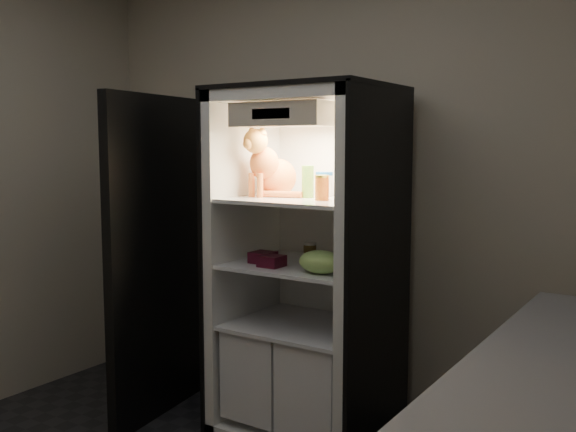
# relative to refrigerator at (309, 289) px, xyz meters

# --- Properties ---
(room_shell) EXTENTS (3.60, 3.60, 3.60)m
(room_shell) POSITION_rel_refrigerator_xyz_m (0.00, -1.38, 0.83)
(room_shell) COLOR white
(room_shell) RESTS_ON floor
(refrigerator) EXTENTS (0.90, 0.72, 1.88)m
(refrigerator) POSITION_rel_refrigerator_xyz_m (0.00, 0.00, 0.00)
(refrigerator) COLOR white
(refrigerator) RESTS_ON floor
(fridge_door) EXTENTS (0.19, 0.87, 1.85)m
(fridge_door) POSITION_rel_refrigerator_xyz_m (-0.84, -0.30, 0.12)
(fridge_door) COLOR black
(fridge_door) RESTS_ON floor
(tabby_cat) EXTENTS (0.33, 0.39, 0.40)m
(tabby_cat) POSITION_rel_refrigerator_xyz_m (-0.23, -0.04, 0.65)
(tabby_cat) COLOR #D5561B
(tabby_cat) RESTS_ON refrigerator
(parmesan_shaker) EXTENTS (0.07, 0.07, 0.17)m
(parmesan_shaker) POSITION_rel_refrigerator_xyz_m (0.00, -0.02, 0.58)
(parmesan_shaker) COLOR #278F2A
(parmesan_shaker) RESTS_ON refrigerator
(mayo_tub) EXTENTS (0.10, 0.10, 0.13)m
(mayo_tub) POSITION_rel_refrigerator_xyz_m (0.03, 0.11, 0.57)
(mayo_tub) COLOR white
(mayo_tub) RESTS_ON refrigerator
(salsa_jar) EXTENTS (0.07, 0.07, 0.13)m
(salsa_jar) POSITION_rel_refrigerator_xyz_m (0.15, -0.12, 0.56)
(salsa_jar) COLOR maroon
(salsa_jar) RESTS_ON refrigerator
(pepper_jar) EXTENTS (0.11, 0.11, 0.19)m
(pepper_jar) POSITION_rel_refrigerator_xyz_m (0.27, -0.01, 0.59)
(pepper_jar) COLOR #A13015
(pepper_jar) RESTS_ON refrigerator
(cream_carton) EXTENTS (0.06, 0.06, 0.11)m
(cream_carton) POSITION_rel_refrigerator_xyz_m (0.31, -0.18, 0.55)
(cream_carton) COLOR white
(cream_carton) RESTS_ON refrigerator
(soda_can_a) EXTENTS (0.08, 0.08, 0.14)m
(soda_can_a) POSITION_rel_refrigerator_xyz_m (0.20, 0.01, 0.22)
(soda_can_a) COLOR black
(soda_can_a) RESTS_ON refrigerator
(soda_can_b) EXTENTS (0.06, 0.06, 0.12)m
(soda_can_b) POSITION_rel_refrigerator_xyz_m (0.23, -0.05, 0.21)
(soda_can_b) COLOR black
(soda_can_b) RESTS_ON refrigerator
(soda_can_c) EXTENTS (0.07, 0.07, 0.13)m
(soda_can_c) POSITION_rel_refrigerator_xyz_m (0.25, -0.10, 0.21)
(soda_can_c) COLOR black
(soda_can_c) RESTS_ON refrigerator
(condiment_jar) EXTENTS (0.07, 0.07, 0.10)m
(condiment_jar) POSITION_rel_refrigerator_xyz_m (-0.02, 0.03, 0.20)
(condiment_jar) COLOR brown
(condiment_jar) RESTS_ON refrigerator
(grape_bag) EXTENTS (0.23, 0.17, 0.12)m
(grape_bag) POSITION_rel_refrigerator_xyz_m (0.21, -0.24, 0.21)
(grape_bag) COLOR #99C85D
(grape_bag) RESTS_ON refrigerator
(berry_box_left) EXTENTS (0.12, 0.12, 0.06)m
(berry_box_left) POSITION_rel_refrigerator_xyz_m (-0.19, -0.16, 0.18)
(berry_box_left) COLOR #540E1F
(berry_box_left) RESTS_ON refrigerator
(berry_box_right) EXTENTS (0.12, 0.12, 0.06)m
(berry_box_right) POSITION_rel_refrigerator_xyz_m (-0.09, -0.23, 0.18)
(berry_box_right) COLOR #540E1F
(berry_box_right) RESTS_ON refrigerator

